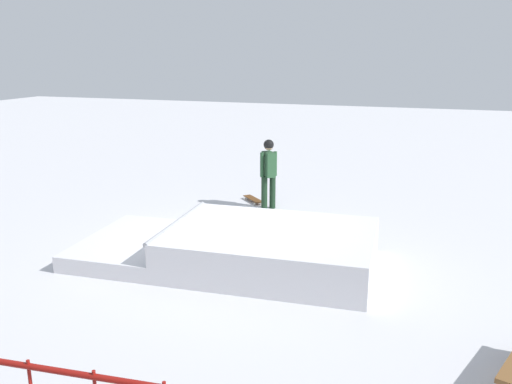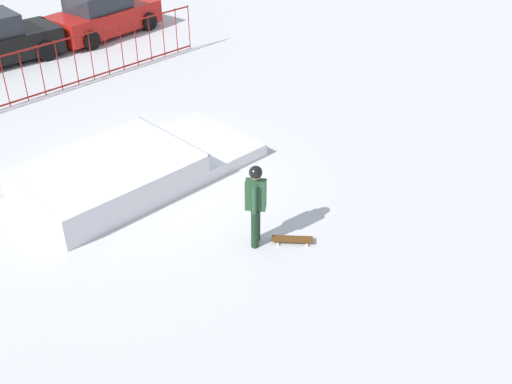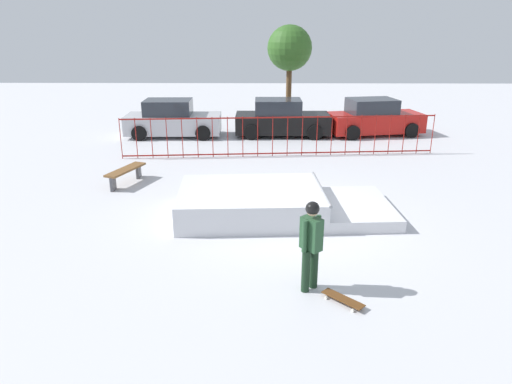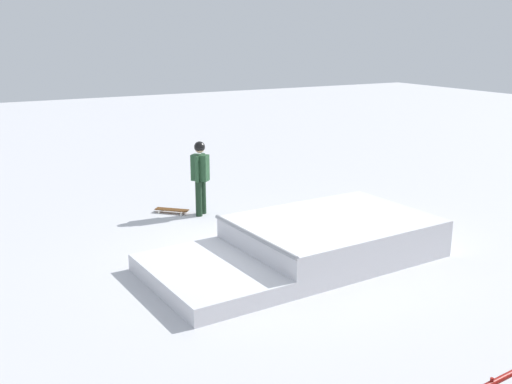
{
  "view_description": "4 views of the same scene",
  "coord_description": "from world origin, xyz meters",
  "px_view_note": "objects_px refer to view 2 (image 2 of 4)",
  "views": [
    {
      "loc": [
        -3.61,
        8.95,
        3.75
      ],
      "look_at": [
        -0.09,
        -1.35,
        0.9
      ],
      "focal_mm": 37.49,
      "sensor_mm": 36.0,
      "label": 1
    },
    {
      "loc": [
        -6.09,
        -10.37,
        7.3
      ],
      "look_at": [
        0.39,
        -2.96,
        1.0
      ],
      "focal_mm": 43.24,
      "sensor_mm": 36.0,
      "label": 2
    },
    {
      "loc": [
        -0.68,
        -10.63,
        4.57
      ],
      "look_at": [
        -0.82,
        0.46,
        0.6
      ],
      "focal_mm": 32.44,
      "sensor_mm": 36.0,
      "label": 3
    },
    {
      "loc": [
        5.53,
        9.05,
        4.1
      ],
      "look_at": [
        -0.27,
        -1.39,
        0.9
      ],
      "focal_mm": 41.84,
      "sensor_mm": 36.0,
      "label": 4
    }
  ],
  "objects_px": {
    "skater": "(256,200)",
    "skateboard": "(292,239)",
    "parked_car_red": "(103,15)",
    "skate_ramp": "(127,171)"
  },
  "relations": [
    {
      "from": "skater",
      "to": "skateboard",
      "type": "xyz_separation_m",
      "value": [
        0.55,
        -0.45,
        -0.93
      ]
    },
    {
      "from": "skate_ramp",
      "to": "skateboard",
      "type": "relative_size",
      "value": 7.78
    },
    {
      "from": "skater",
      "to": "parked_car_red",
      "type": "height_order",
      "value": "skater"
    },
    {
      "from": "parked_car_red",
      "to": "skater",
      "type": "bearing_deg",
      "value": -118.09
    },
    {
      "from": "skate_ramp",
      "to": "skater",
      "type": "height_order",
      "value": "skater"
    },
    {
      "from": "skateboard",
      "to": "parked_car_red",
      "type": "bearing_deg",
      "value": 119.54
    },
    {
      "from": "skateboard",
      "to": "parked_car_red",
      "type": "distance_m",
      "value": 14.0
    },
    {
      "from": "skater",
      "to": "skateboard",
      "type": "bearing_deg",
      "value": 9.34
    },
    {
      "from": "skate_ramp",
      "to": "skateboard",
      "type": "distance_m",
      "value": 4.22
    },
    {
      "from": "parked_car_red",
      "to": "skateboard",
      "type": "bearing_deg",
      "value": -115.39
    }
  ]
}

